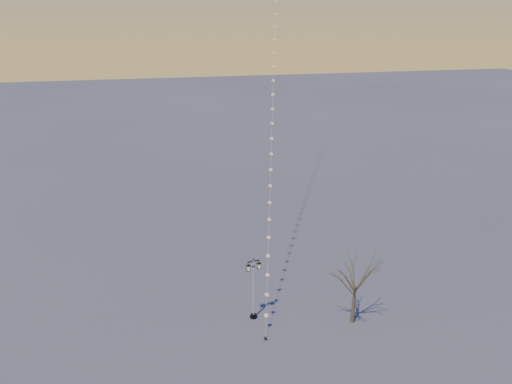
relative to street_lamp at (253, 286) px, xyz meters
name	(u,v)px	position (x,y,z in m)	size (l,w,h in m)	color
ground	(264,322)	(0.52, -0.69, -2.46)	(300.00, 300.00, 0.00)	#525252
street_lamp	(253,286)	(0.00, 0.00, 0.00)	(1.12, 0.49, 4.45)	black
bare_tree	(355,280)	(6.25, -2.13, 0.70)	(2.75, 2.75, 4.56)	brown
kite_train	(274,47)	(5.55, 14.39, 14.34)	(11.42, 34.32, 33.85)	black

